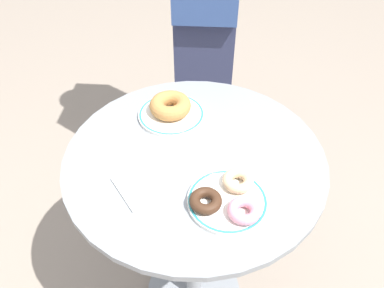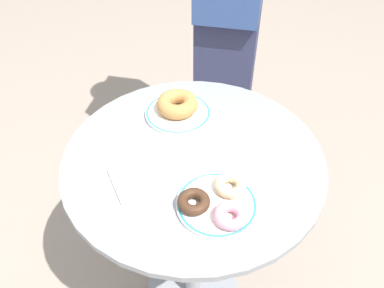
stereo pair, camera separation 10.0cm
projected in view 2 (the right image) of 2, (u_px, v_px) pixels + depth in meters
name	position (u px, v px, depth m)	size (l,w,h in m)	color
cafe_table	(193.00, 213.00, 1.16)	(0.68, 0.68, 0.77)	gray
plate_left	(178.00, 113.00, 1.11)	(0.19, 0.19, 0.01)	white
plate_right	(217.00, 204.00, 0.87)	(0.18, 0.18, 0.01)	white
donut_old_fashioned	(177.00, 104.00, 1.10)	(0.12, 0.12, 0.04)	#BC7F42
donut_pink_frosted	(230.00, 216.00, 0.83)	(0.07, 0.07, 0.02)	pink
donut_glazed	(230.00, 185.00, 0.89)	(0.07, 0.07, 0.02)	#E0B789
donut_chocolate	(194.00, 201.00, 0.85)	(0.07, 0.07, 0.02)	#422819
paper_napkin	(136.00, 180.00, 0.93)	(0.12, 0.11, 0.01)	white
person_figure	(231.00, 10.00, 1.45)	(0.45, 0.44, 1.72)	#2D3351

